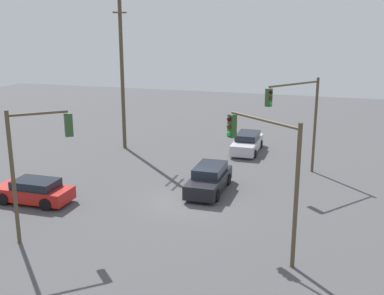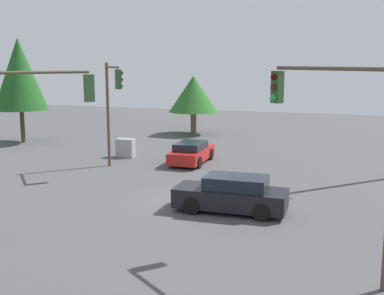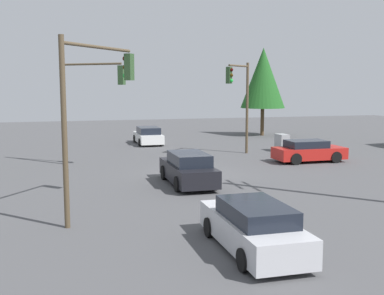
# 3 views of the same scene
# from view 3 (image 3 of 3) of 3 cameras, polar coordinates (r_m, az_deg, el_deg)

# --- Properties ---
(ground_plane) EXTENTS (80.00, 80.00, 0.00)m
(ground_plane) POSITION_cam_3_polar(r_m,az_deg,el_deg) (24.70, -0.13, -3.45)
(ground_plane) COLOR #4C4C4F
(sedan_white) EXTENTS (4.28, 1.90, 1.36)m
(sedan_white) POSITION_cam_3_polar(r_m,az_deg,el_deg) (38.12, -5.22, 1.39)
(sedan_white) COLOR silver
(sedan_white) RESTS_ON ground_plane
(sedan_dark) EXTENTS (4.66, 1.91, 1.53)m
(sedan_dark) POSITION_cam_3_polar(r_m,az_deg,el_deg) (22.59, -0.45, -2.58)
(sedan_dark) COLOR black
(sedan_dark) RESTS_ON ground_plane
(sedan_red) EXTENTS (1.92, 4.29, 1.32)m
(sedan_red) POSITION_cam_3_polar(r_m,az_deg,el_deg) (30.10, 13.65, -0.42)
(sedan_red) COLOR red
(sedan_red) RESTS_ON ground_plane
(sedan_silver) EXTENTS (4.67, 1.87, 1.42)m
(sedan_silver) POSITION_cam_3_polar(r_m,az_deg,el_deg) (13.91, 7.27, -9.34)
(sedan_silver) COLOR silver
(sedan_silver) RESTS_ON ground_plane
(traffic_signal_main) EXTENTS (3.73, 2.91, 6.25)m
(traffic_signal_main) POSITION_cam_3_polar(r_m,az_deg,el_deg) (17.38, -11.56, 6.12)
(traffic_signal_main) COLOR brown
(traffic_signal_main) RESTS_ON ground_plane
(traffic_signal_cross) EXTENTS (2.84, 3.50, 6.07)m
(traffic_signal_cross) POSITION_cam_3_polar(r_m,az_deg,el_deg) (28.17, -12.45, 6.31)
(traffic_signal_cross) COLOR brown
(traffic_signal_cross) RESTS_ON ground_plane
(traffic_signal_aux) EXTENTS (2.01, 2.24, 6.13)m
(traffic_signal_aux) POSITION_cam_3_polar(r_m,az_deg,el_deg) (31.96, 5.74, 6.47)
(traffic_signal_aux) COLOR brown
(traffic_signal_aux) RESTS_ON ground_plane
(electrical_cabinet) EXTENTS (1.17, 0.64, 1.21)m
(electrical_cabinet) POSITION_cam_3_polar(r_m,az_deg,el_deg) (34.47, 10.60, 0.57)
(electrical_cabinet) COLOR #9EA0A3
(electrical_cabinet) RESTS_ON ground_plane
(tree_right) EXTENTS (4.02, 4.02, 7.97)m
(tree_right) POSITION_cam_3_polar(r_m,az_deg,el_deg) (44.61, 8.42, 8.14)
(tree_right) COLOR #4C3823
(tree_right) RESTS_ON ground_plane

